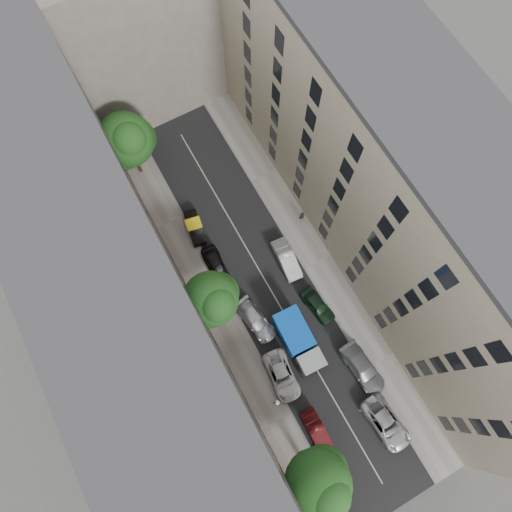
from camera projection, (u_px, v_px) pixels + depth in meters
ground at (270, 288)px, 44.60m from camera, size 120.00×120.00×0.00m
road_surface at (270, 288)px, 44.59m from camera, size 8.00×44.00×0.02m
sidewalk_left at (220, 315)px, 43.71m from camera, size 3.00×44.00×0.15m
sidewalk_right at (318, 262)px, 45.35m from camera, size 3.00×44.00×0.15m
building_left at (143, 326)px, 33.45m from camera, size 8.00×44.00×20.00m
building_right at (392, 194)px, 36.74m from camera, size 8.00×44.00×20.00m
building_endcap at (129, 17)px, 43.62m from camera, size 18.00×12.00×18.00m
tarp_truck at (298, 340)px, 41.53m from camera, size 2.62×6.10×2.78m
car_left_0 at (335, 483)px, 38.65m from camera, size 2.19×4.19×1.36m
car_left_1 at (317, 431)px, 39.93m from camera, size 1.49×4.04×1.32m
car_left_2 at (282, 376)px, 41.39m from camera, size 2.75×5.02×1.33m
car_left_3 at (255, 320)px, 42.94m from camera, size 2.68×4.98×1.37m
car_left_4 at (216, 265)px, 44.56m from camera, size 1.99×4.42×1.47m
car_left_5 at (195, 227)px, 45.89m from camera, size 1.97×4.04×1.27m
car_right_0 at (386, 423)px, 40.09m from camera, size 2.75×5.32×1.43m
car_right_1 at (362, 368)px, 41.50m from camera, size 2.51×5.34×1.51m
car_right_2 at (318, 306)px, 43.39m from camera, size 2.18×4.15×1.35m
car_right_3 at (287, 259)px, 44.76m from camera, size 1.90×4.54×1.46m
tree_near at (320, 484)px, 33.93m from camera, size 5.38×5.12×8.61m
tree_mid at (212, 300)px, 38.67m from camera, size 5.15×4.86×8.03m
tree_far at (128, 141)px, 42.94m from camera, size 5.55×5.31×8.71m
lamp_post at (276, 403)px, 37.32m from camera, size 0.36×0.36×6.58m
pedestrian at (302, 216)px, 46.00m from camera, size 0.63×0.50×1.50m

